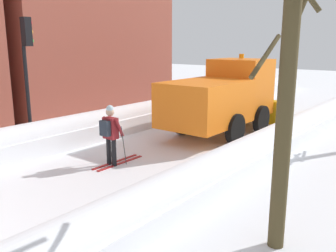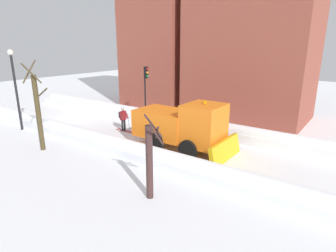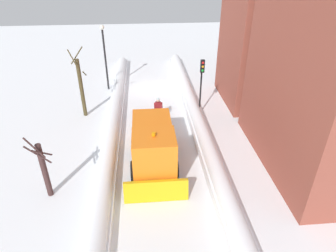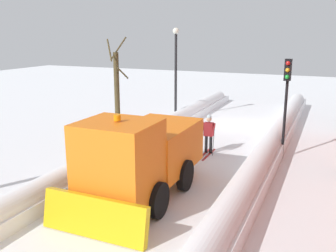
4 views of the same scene
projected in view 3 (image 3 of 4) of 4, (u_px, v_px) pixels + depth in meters
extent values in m
plane|color=white|center=(158.00, 152.00, 18.17)|extent=(80.00, 80.00, 0.00)
cube|color=white|center=(205.00, 146.00, 18.24)|extent=(1.10, 36.00, 0.63)
cylinder|color=white|center=(206.00, 142.00, 18.08)|extent=(0.90, 34.20, 0.90)
cube|color=white|center=(110.00, 152.00, 17.83)|extent=(1.10, 36.00, 0.46)
cylinder|color=white|center=(110.00, 149.00, 17.71)|extent=(0.90, 34.20, 0.90)
cube|color=orange|center=(152.00, 133.00, 17.47)|extent=(2.30, 3.40, 1.60)
cube|color=orange|center=(154.00, 155.00, 14.97)|extent=(2.20, 2.00, 2.30)
cube|color=black|center=(155.00, 158.00, 13.89)|extent=(1.85, 0.06, 1.01)
cube|color=gold|center=(156.00, 191.00, 14.42)|extent=(3.20, 0.46, 1.13)
cylinder|color=orange|center=(154.00, 134.00, 14.33)|extent=(0.20, 0.20, 0.18)
cylinder|color=black|center=(175.00, 169.00, 15.92)|extent=(0.25, 1.10, 1.10)
cylinder|color=black|center=(133.00, 171.00, 15.75)|extent=(0.25, 1.10, 1.10)
cylinder|color=black|center=(172.00, 146.00, 17.81)|extent=(0.25, 1.10, 1.10)
cylinder|color=black|center=(134.00, 148.00, 17.64)|extent=(0.25, 1.10, 1.10)
cylinder|color=black|center=(160.00, 115.00, 21.60)|extent=(0.14, 0.14, 0.82)
cylinder|color=black|center=(157.00, 115.00, 21.58)|extent=(0.14, 0.14, 0.82)
cube|color=maroon|center=(158.00, 106.00, 21.23)|extent=(0.42, 0.26, 0.62)
cube|color=#262D38|center=(158.00, 104.00, 21.39)|extent=(0.32, 0.16, 0.44)
sphere|color=tan|center=(158.00, 100.00, 20.99)|extent=(0.24, 0.24, 0.24)
sphere|color=silver|center=(158.00, 99.00, 20.94)|extent=(0.22, 0.22, 0.22)
cylinder|color=maroon|center=(162.00, 106.00, 21.14)|extent=(0.09, 0.33, 0.56)
cylinder|color=maroon|center=(155.00, 107.00, 21.10)|extent=(0.09, 0.33, 0.56)
cube|color=maroon|center=(160.00, 121.00, 21.58)|extent=(0.09, 1.80, 0.03)
cube|color=maroon|center=(157.00, 121.00, 21.57)|extent=(0.09, 1.80, 0.03)
cylinder|color=#262628|center=(163.00, 114.00, 21.33)|extent=(0.02, 0.19, 1.19)
cylinder|color=#262628|center=(154.00, 114.00, 21.28)|extent=(0.02, 0.19, 1.19)
cylinder|color=black|center=(200.00, 94.00, 21.71)|extent=(0.12, 0.12, 3.44)
cube|color=black|center=(202.00, 66.00, 20.49)|extent=(0.28, 0.24, 0.90)
sphere|color=red|center=(203.00, 63.00, 20.24)|extent=(0.18, 0.18, 0.18)
sphere|color=gold|center=(203.00, 67.00, 20.38)|extent=(0.18, 0.18, 0.18)
sphere|color=green|center=(203.00, 71.00, 20.52)|extent=(0.18, 0.18, 0.18)
cylinder|color=black|center=(106.00, 61.00, 25.46)|extent=(0.16, 0.16, 5.33)
sphere|color=silver|center=(102.00, 27.00, 24.03)|extent=(0.40, 0.40, 0.40)
cylinder|color=#473C22|center=(81.00, 89.00, 21.32)|extent=(0.28, 0.28, 4.41)
cylinder|color=#473C22|center=(72.00, 59.00, 19.92)|extent=(0.71, 0.74, 1.14)
cylinder|color=#473C22|center=(85.00, 74.00, 20.79)|extent=(0.12, 1.13, 0.72)
cylinder|color=#473C22|center=(77.00, 55.00, 20.39)|extent=(0.98, 0.18, 1.24)
cylinder|color=#412928|center=(45.00, 171.00, 14.20)|extent=(0.28, 0.28, 3.08)
cylinder|color=#412928|center=(38.00, 155.00, 13.30)|extent=(1.04, 0.21, 1.13)
cylinder|color=#412928|center=(34.00, 148.00, 13.16)|extent=(0.87, 0.24, 1.09)
cylinder|color=#412928|center=(42.00, 153.00, 13.36)|extent=(0.73, 0.68, 0.79)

